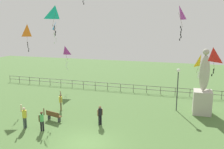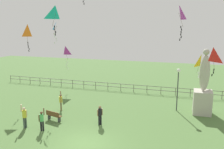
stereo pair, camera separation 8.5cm
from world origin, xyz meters
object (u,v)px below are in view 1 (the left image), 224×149
kite_1 (213,56)px  kite_5 (201,61)px  person_1 (42,120)px  person_0 (24,116)px  kite_0 (179,14)px  person_3 (61,101)px  kite_8 (65,52)px  statue_monument (203,93)px  park_bench (54,115)px  kite_4 (56,27)px  kite_3 (28,32)px  lamppost (178,80)px  person_2 (100,114)px  kite_7 (55,14)px

kite_1 → kite_5: size_ratio=0.99×
person_1 → kite_1: (12.46, 5.83, 4.74)m
person_0 → kite_0: kite_0 is taller
person_3 → kite_8: size_ratio=0.63×
person_3 → kite_0: (10.46, 2.65, 8.12)m
statue_monument → kite_5: (-0.26, 2.05, 2.68)m
park_bench → kite_4: bearing=113.4°
park_bench → person_3: 2.56m
kite_3 → kite_5: size_ratio=1.20×
kite_1 → kite_4: 14.91m
lamppost → kite_3: size_ratio=1.42×
kite_0 → kite_8: size_ratio=1.00×
person_0 → kite_5: 16.99m
kite_5 → park_bench: bearing=-147.6°
lamppost → person_0: size_ratio=2.05×
statue_monument → kite_3: size_ratio=2.08×
kite_8 → statue_monument: bearing=-14.3°
person_1 → kite_5: 15.78m
statue_monument → kite_1: (0.36, -1.88, 3.71)m
person_0 → kite_1: (14.11, 5.74, 4.67)m
person_0 → kite_3: 10.45m
park_bench → person_2: (4.15, 0.35, 0.48)m
kite_4 → kite_3: bearing=174.3°
person_1 → person_2: bearing=32.0°
person_3 → park_bench: bearing=-75.3°
statue_monument → person_3: size_ratio=3.19×
lamppost → person_3: bearing=-162.8°
person_3 → kite_5: 14.24m
kite_3 → kite_7: 7.16m
person_0 → kite_4: bearing=95.2°
statue_monument → person_0: size_ratio=3.01×
person_0 → kite_8: (-2.52, 11.78, 3.77)m
statue_monument → person_2: bearing=-147.2°
kite_0 → kite_8: 15.15m
park_bench → person_1: bearing=-83.3°
person_3 → kite_4: bearing=121.9°
kite_1 → kite_4: size_ratio=1.07×
kite_1 → kite_3: 18.57m
kite_1 → kite_7: kite_7 is taller
statue_monument → kite_4: bearing=-176.0°
kite_4 → kite_8: bearing=110.5°
statue_monument → kite_7: kite_7 is taller
kite_8 → person_3: bearing=-65.9°
statue_monument → kite_3: kite_3 is taller
kite_0 → kite_5: kite_0 is taller
kite_1 → kite_4: (-14.71, 0.89, 2.29)m
person_0 → kite_7: 8.73m
lamppost → park_bench: bearing=-150.3°
person_2 → kite_7: 9.13m
kite_1 → kite_8: (-16.63, 6.03, -0.89)m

